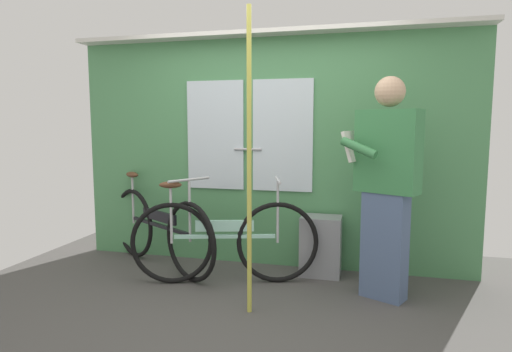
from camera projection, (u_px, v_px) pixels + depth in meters
ground_plane at (227, 323)px, 3.19m from camera, size 5.02×4.36×0.04m
train_door_wall at (268, 147)px, 4.37m from camera, size 4.02×0.28×2.32m
bicycle_near_door at (159, 229)px, 4.33m from camera, size 1.54×0.97×0.95m
bicycle_leaning_behind at (224, 240)px, 3.91m from camera, size 1.64×0.60×0.95m
passenger_reading_newspaper at (386, 183)px, 3.51m from camera, size 0.64×0.60×1.81m
trash_bin_by_wall at (321, 246)px, 4.13m from camera, size 0.38×0.28×0.57m
handrail_pole at (249, 164)px, 3.21m from camera, size 0.04×0.04×2.28m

